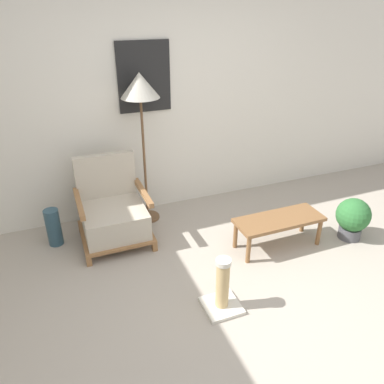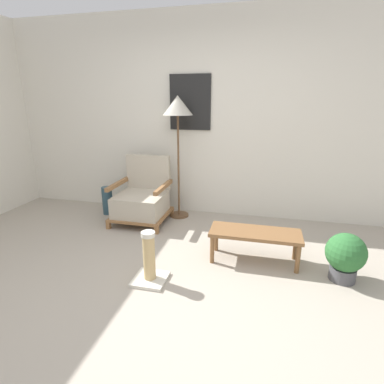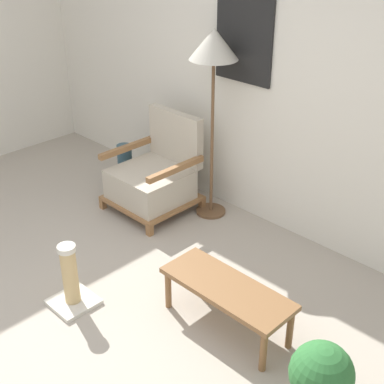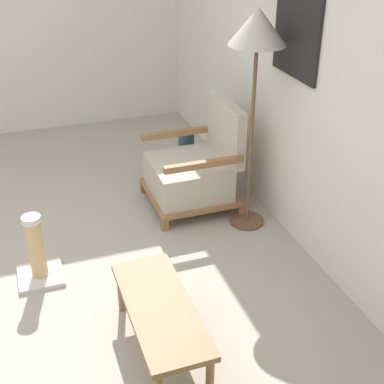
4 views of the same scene
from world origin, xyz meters
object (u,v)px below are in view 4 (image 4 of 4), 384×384
object	(u,v)px
floor_lamp	(257,39)
vase	(186,151)
scratching_post	(37,256)
armchair	(194,170)
coffee_table	(160,312)

from	to	relation	value
floor_lamp	vase	size ratio (longest dim) A/B	4.12
floor_lamp	scratching_post	distance (m)	2.04
armchair	floor_lamp	distance (m)	1.24
vase	scratching_post	xyz separation A→B (m)	(1.21, -1.45, -0.02)
vase	scratching_post	world-z (taller)	scratching_post
floor_lamp	scratching_post	world-z (taller)	floor_lamp
floor_lamp	scratching_post	bearing A→B (deg)	-83.58
coffee_table	vase	size ratio (longest dim) A/B	2.26
floor_lamp	coffee_table	world-z (taller)	floor_lamp
armchair	coffee_table	bearing A→B (deg)	-25.90
armchair	scratching_post	bearing A→B (deg)	-65.11
floor_lamp	coffee_table	distance (m)	1.88
floor_lamp	coffee_table	size ratio (longest dim) A/B	1.82
floor_lamp	vase	bearing A→B (deg)	-171.57
armchair	floor_lamp	bearing A→B (deg)	33.53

